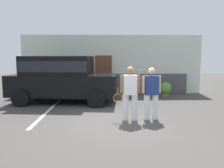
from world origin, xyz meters
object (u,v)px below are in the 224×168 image
at_px(tennis_player_man, 130,93).
at_px(tennis_player_woman, 151,93).
at_px(potted_plant_by_porch, 165,89).
at_px(parked_suv, 62,77).

relative_size(tennis_player_man, tennis_player_woman, 1.02).
bearing_deg(tennis_player_man, tennis_player_woman, -170.80).
xyz_separation_m(tennis_player_woman, potted_plant_by_porch, (1.53, 3.88, -0.45)).
xyz_separation_m(tennis_player_man, potted_plant_by_porch, (2.22, 3.96, -0.46)).
distance_m(parked_suv, tennis_player_man, 3.98).
bearing_deg(tennis_player_woman, potted_plant_by_porch, -117.39).
bearing_deg(parked_suv, potted_plant_by_porch, 17.38).
height_order(parked_suv, tennis_player_man, parked_suv).
xyz_separation_m(parked_suv, tennis_player_man, (2.71, -2.90, -0.26)).
distance_m(tennis_player_man, potted_plant_by_porch, 4.57).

